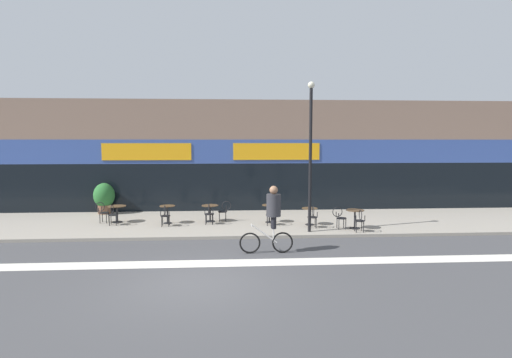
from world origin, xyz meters
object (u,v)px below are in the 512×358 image
(bistro_table_5, at_px, (355,215))
(cafe_chair_5_near, at_px, (360,219))
(bistro_table_3, at_px, (269,210))
(lamp_post, at_px, (310,147))
(bistro_table_1, at_px, (167,211))
(cafe_chair_4_near, at_px, (313,216))
(bistro_table_2, at_px, (210,210))
(planter_pot, at_px, (104,197))
(bistro_table_0, at_px, (117,210))
(cafe_chair_0_side, at_px, (102,211))
(cafe_chair_2_side, at_px, (224,210))
(cafe_chair_3_near, at_px, (271,213))
(cafe_chair_5_side, at_px, (340,216))
(cafe_chair_1_near, at_px, (165,214))
(cafe_chair_2_near, at_px, (209,212))
(cyclist_0, at_px, (272,214))
(cafe_chair_0_near, at_px, (113,213))
(bistro_table_4, at_px, (310,213))

(bistro_table_5, relative_size, cafe_chair_5_near, 0.85)
(bistro_table_3, distance_m, lamp_post, 3.60)
(bistro_table_1, relative_size, cafe_chair_4_near, 0.86)
(bistro_table_2, relative_size, planter_pot, 0.49)
(bistro_table_0, xyz_separation_m, bistro_table_5, (9.94, -1.87, 0.02))
(cafe_chair_0_side, bearing_deg, cafe_chair_2_side, 2.51)
(cafe_chair_3_near, height_order, cafe_chair_5_near, same)
(cafe_chair_0_side, xyz_separation_m, cafe_chair_5_side, (9.94, -1.87, 0.00))
(bistro_table_3, height_order, planter_pot, planter_pot)
(cafe_chair_2_side, distance_m, cafe_chair_5_side, 5.00)
(cafe_chair_1_near, xyz_separation_m, cafe_chair_4_near, (6.03, -0.67, 0.00))
(cafe_chair_2_near, height_order, cyclist_0, cyclist_0)
(cafe_chair_5_near, height_order, cyclist_0, cyclist_0)
(bistro_table_1, xyz_separation_m, bistro_table_2, (1.80, 0.29, -0.02))
(bistro_table_0, xyz_separation_m, bistro_table_1, (2.22, -0.35, 0.02))
(cafe_chair_2_side, height_order, cafe_chair_5_near, same)
(bistro_table_0, xyz_separation_m, cafe_chair_0_near, (0.00, -0.63, -0.01))
(cafe_chair_3_near, bearing_deg, bistro_table_3, 3.24)
(bistro_table_4, xyz_separation_m, bistro_table_5, (1.68, -0.84, 0.04))
(bistro_table_4, distance_m, cafe_chair_2_side, 3.74)
(cafe_chair_5_near, bearing_deg, bistro_table_1, 78.52)
(bistro_table_5, bearing_deg, bistro_table_0, 169.36)
(cafe_chair_4_near, relative_size, planter_pot, 0.60)
(bistro_table_0, distance_m, cafe_chair_4_near, 8.42)
(cafe_chair_4_near, bearing_deg, cafe_chair_1_near, 86.60)
(bistro_table_2, height_order, cafe_chair_5_near, cafe_chair_5_near)
(cafe_chair_0_side, height_order, cafe_chair_2_side, same)
(cafe_chair_5_near, xyz_separation_m, lamp_post, (-1.93, 0.22, 2.78))
(lamp_post, bearing_deg, cafe_chair_0_side, 165.22)
(cafe_chair_1_near, height_order, cafe_chair_2_side, same)
(cafe_chair_2_near, distance_m, cafe_chair_5_near, 6.18)
(cafe_chair_1_near, height_order, cafe_chair_4_near, same)
(cafe_chair_0_side, bearing_deg, lamp_post, -11.55)
(bistro_table_5, height_order, planter_pot, planter_pot)
(cafe_chair_1_near, xyz_separation_m, lamp_post, (5.78, -1.29, 2.78))
(cafe_chair_2_side, bearing_deg, bistro_table_4, 163.11)
(bistro_table_0, height_order, bistro_table_5, bistro_table_5)
(bistro_table_1, distance_m, cafe_chair_3_near, 4.43)
(cafe_chair_0_near, height_order, cafe_chair_0_side, same)
(cafe_chair_0_side, xyz_separation_m, lamp_post, (8.63, -2.28, 2.78))
(bistro_table_3, distance_m, cafe_chair_0_side, 7.24)
(cafe_chair_5_near, relative_size, lamp_post, 0.16)
(bistro_table_0, relative_size, bistro_table_5, 1.01)
(bistro_table_5, xyz_separation_m, cafe_chair_1_near, (-7.71, 0.89, -0.03))
(cafe_chair_0_near, distance_m, cafe_chair_2_side, 4.68)
(bistro_table_4, relative_size, cyclist_0, 0.32)
(cafe_chair_4_near, bearing_deg, cafe_chair_3_near, 72.63)
(bistro_table_0, height_order, bistro_table_2, bistro_table_0)
(cyclist_0, bearing_deg, cafe_chair_0_near, -33.24)
(lamp_post, bearing_deg, bistro_table_1, 161.64)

